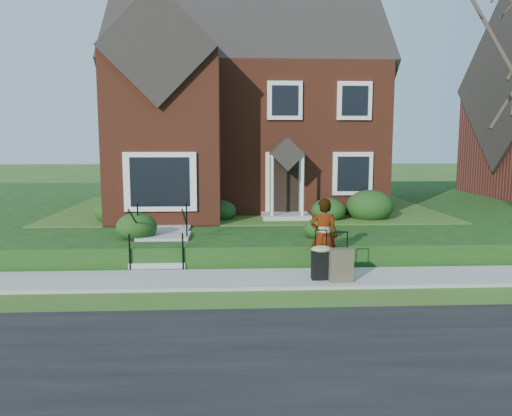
{
  "coord_description": "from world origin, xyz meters",
  "views": [
    {
      "loc": [
        -0.65,
        -11.28,
        3.23
      ],
      "look_at": [
        0.02,
        2.0,
        1.44
      ],
      "focal_mm": 35.0,
      "sensor_mm": 36.0,
      "label": 1
    }
  ],
  "objects": [
    {
      "name": "ground",
      "position": [
        0.0,
        0.0,
        0.0
      ],
      "size": [
        120.0,
        120.0,
        0.0
      ],
      "primitive_type": "plane",
      "color": "#2D5119",
      "rests_on": "ground"
    },
    {
      "name": "street",
      "position": [
        0.0,
        -5.0,
        0.01
      ],
      "size": [
        60.0,
        6.0,
        0.01
      ],
      "primitive_type": "cube",
      "color": "black",
      "rests_on": "ground"
    },
    {
      "name": "suitcase_olive",
      "position": [
        1.82,
        -0.41,
        0.46
      ],
      "size": [
        0.53,
        0.3,
        1.13
      ],
      "rotation": [
        0.0,
        0.0,
        0.01
      ],
      "color": "brown",
      "rests_on": "sidewalk"
    },
    {
      "name": "sidewalk",
      "position": [
        0.0,
        0.0,
        0.04
      ],
      "size": [
        60.0,
        1.6,
        0.08
      ],
      "primitive_type": "cube",
      "color": "#9E9B93",
      "rests_on": "ground"
    },
    {
      "name": "front_steps",
      "position": [
        -2.5,
        1.84,
        0.47
      ],
      "size": [
        1.4,
        2.02,
        1.5
      ],
      "color": "#9E9B93",
      "rests_on": "ground"
    },
    {
      "name": "woman",
      "position": [
        1.55,
        0.3,
        0.99
      ],
      "size": [
        0.76,
        0.61,
        1.82
      ],
      "primitive_type": "imported",
      "rotation": [
        0.0,
        0.0,
        2.84
      ],
      "color": "#999999",
      "rests_on": "sidewalk"
    },
    {
      "name": "main_house",
      "position": [
        -0.21,
        9.61,
        5.26
      ],
      "size": [
        10.4,
        10.2,
        9.4
      ],
      "color": "maroon",
      "rests_on": "terrace"
    },
    {
      "name": "terrace",
      "position": [
        4.0,
        10.9,
        0.3
      ],
      "size": [
        44.0,
        20.0,
        0.6
      ],
      "primitive_type": "cube",
      "color": "#17340E",
      "rests_on": "ground"
    },
    {
      "name": "walkway",
      "position": [
        -2.5,
        5.0,
        0.63
      ],
      "size": [
        1.2,
        6.0,
        0.06
      ],
      "primitive_type": "cube",
      "color": "#9E9B93",
      "rests_on": "terrace"
    },
    {
      "name": "suitcase_black",
      "position": [
        1.4,
        -0.24,
        0.52
      ],
      "size": [
        0.49,
        0.4,
        1.15
      ],
      "rotation": [
        0.0,
        0.0,
        0.03
      ],
      "color": "black",
      "rests_on": "sidewalk"
    },
    {
      "name": "foundation_shrubs",
      "position": [
        0.63,
        4.67,
        1.05
      ],
      "size": [
        9.96,
        4.38,
        1.11
      ],
      "color": "black",
      "rests_on": "terrace"
    }
  ]
}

